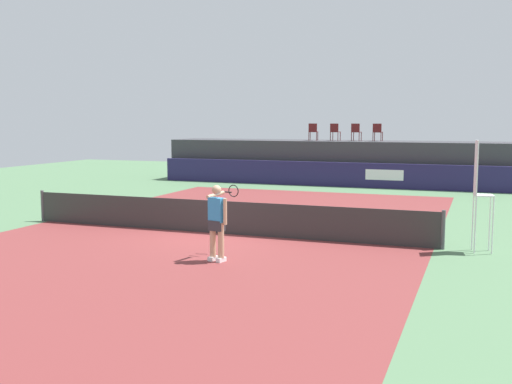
# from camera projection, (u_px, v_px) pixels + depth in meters

# --- Properties ---
(ground_plane) EXTENTS (48.00, 48.00, 0.00)m
(ground_plane) POSITION_uv_depth(u_px,v_px,m) (255.00, 218.00, 20.26)
(ground_plane) COLOR #4C704C
(court_inner) EXTENTS (12.00, 22.00, 0.00)m
(court_inner) POSITION_uv_depth(u_px,v_px,m) (218.00, 233.00, 17.47)
(court_inner) COLOR maroon
(court_inner) RESTS_ON ground
(sponsor_wall) EXTENTS (18.00, 0.22, 1.20)m
(sponsor_wall) POSITION_uv_depth(u_px,v_px,m) (330.00, 174.00, 29.96)
(sponsor_wall) COLOR #231E4C
(sponsor_wall) RESTS_ON ground
(spectator_platform) EXTENTS (18.00, 2.80, 2.20)m
(spectator_platform) POSITION_uv_depth(u_px,v_px,m) (338.00, 162.00, 31.58)
(spectator_platform) COLOR #38383D
(spectator_platform) RESTS_ON ground
(spectator_chair_far_left) EXTENTS (0.48, 0.48, 0.89)m
(spectator_chair_far_left) POSITION_uv_depth(u_px,v_px,m) (313.00, 131.00, 31.53)
(spectator_chair_far_left) COLOR #561919
(spectator_chair_far_left) RESTS_ON spectator_platform
(spectator_chair_left) EXTENTS (0.47, 0.47, 0.89)m
(spectator_chair_left) POSITION_uv_depth(u_px,v_px,m) (335.00, 131.00, 31.33)
(spectator_chair_left) COLOR #561919
(spectator_chair_left) RESTS_ON spectator_platform
(spectator_chair_center) EXTENTS (0.47, 0.47, 0.89)m
(spectator_chair_center) POSITION_uv_depth(u_px,v_px,m) (356.00, 131.00, 30.95)
(spectator_chair_center) COLOR #561919
(spectator_chair_center) RESTS_ON spectator_platform
(spectator_chair_right) EXTENTS (0.46, 0.46, 0.89)m
(spectator_chair_right) POSITION_uv_depth(u_px,v_px,m) (378.00, 131.00, 30.63)
(spectator_chair_right) COLOR #561919
(spectator_chair_right) RESTS_ON spectator_platform
(umpire_chair) EXTENTS (0.50, 0.50, 2.76)m
(umpire_chair) POSITION_uv_depth(u_px,v_px,m) (479.00, 188.00, 14.83)
(umpire_chair) COLOR white
(umpire_chair) RESTS_ON ground
(tennis_net) EXTENTS (12.40, 0.02, 0.95)m
(tennis_net) POSITION_uv_depth(u_px,v_px,m) (218.00, 217.00, 17.42)
(tennis_net) COLOR #2D2D2D
(tennis_net) RESTS_ON ground
(net_post_near) EXTENTS (0.10, 0.10, 1.00)m
(net_post_near) POSITION_uv_depth(u_px,v_px,m) (43.00, 206.00, 19.57)
(net_post_near) COLOR #4C4C51
(net_post_near) RESTS_ON ground
(net_post_far) EXTENTS (0.10, 0.10, 1.00)m
(net_post_far) POSITION_uv_depth(u_px,v_px,m) (443.00, 230.00, 15.26)
(net_post_far) COLOR #4C4C51
(net_post_far) RESTS_ON ground
(tennis_player) EXTENTS (0.56, 1.23, 1.77)m
(tennis_player) POSITION_uv_depth(u_px,v_px,m) (217.00, 220.00, 13.93)
(tennis_player) COLOR white
(tennis_player) RESTS_ON court_inner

